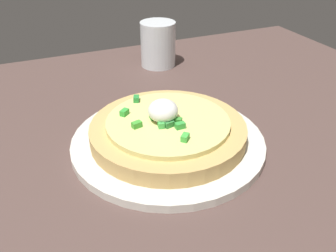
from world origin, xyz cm
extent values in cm
cube|color=#4F3B36|center=(0.00, 0.00, 1.48)|extent=(103.87, 66.15, 2.97)
cylinder|color=silver|center=(0.00, -9.03, 3.54)|extent=(26.96, 26.96, 1.15)
cylinder|color=tan|center=(0.00, -9.03, 5.25)|extent=(21.57, 21.57, 2.25)
cylinder|color=#DAD27D|center=(0.00, -9.03, 6.72)|extent=(16.97, 16.97, 0.69)
ellipsoid|color=white|center=(-0.63, -8.83, 8.58)|extent=(4.09, 4.09, 3.03)
cube|color=green|center=(-4.50, -9.12, 7.47)|extent=(1.42, 1.06, 0.80)
cube|color=green|center=(-1.54, -10.24, 7.47)|extent=(1.06, 1.42, 0.80)
cube|color=#278A38|center=(-2.12, -2.04, 7.47)|extent=(1.22, 1.49, 0.80)
cube|color=green|center=(0.63, -11.57, 7.47)|extent=(1.29, 0.82, 0.80)
cube|color=green|center=(0.77, -10.27, 7.47)|extent=(1.49, 1.44, 0.80)
cube|color=#33813C|center=(-0.54, -10.66, 7.47)|extent=(1.42, 1.05, 0.80)
cube|color=green|center=(-5.00, -5.31, 7.47)|extent=(1.50, 1.43, 0.80)
cube|color=green|center=(0.09, -14.40, 7.47)|extent=(1.46, 1.48, 0.80)
cube|color=#338C33|center=(-1.75, -7.88, 7.47)|extent=(0.91, 1.34, 0.80)
cylinder|color=silver|center=(10.07, 19.49, 7.50)|extent=(7.21, 7.21, 9.07)
cylinder|color=#AB5B18|center=(10.07, 19.49, 6.43)|extent=(6.35, 6.35, 6.13)
camera|label=1|loc=(-16.95, -48.34, 32.24)|focal=39.04mm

